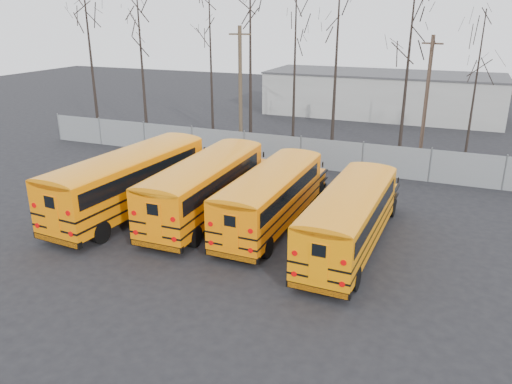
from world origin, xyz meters
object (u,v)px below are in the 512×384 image
at_px(utility_pole_left, 240,87).
at_px(utility_pole_right, 426,97).
at_px(bus_b, 207,182).
at_px(bus_c, 272,192).
at_px(bus_a, 132,176).
at_px(bus_d, 351,213).

height_order(utility_pole_left, utility_pole_right, utility_pole_left).
bearing_deg(utility_pole_left, bus_b, -83.51).
xyz_separation_m(bus_c, utility_pole_left, (-7.19, 12.64, 2.83)).
relative_size(bus_b, utility_pole_right, 1.31).
bearing_deg(bus_c, utility_pole_left, 120.70).
bearing_deg(utility_pole_right, bus_a, -106.61).
height_order(bus_c, bus_d, bus_d).
distance_m(bus_b, utility_pole_left, 13.56).
distance_m(bus_a, bus_c, 7.17).
bearing_deg(bus_b, bus_c, 0.94).
distance_m(bus_a, utility_pole_right, 20.54).
distance_m(bus_c, bus_d, 4.10).
distance_m(bus_d, utility_pole_right, 16.56).
bearing_deg(bus_a, bus_c, 12.53).
height_order(bus_a, utility_pole_left, utility_pole_left).
xyz_separation_m(bus_d, utility_pole_right, (1.49, 16.29, 2.56)).
bearing_deg(bus_d, utility_pole_left, 130.81).
xyz_separation_m(bus_c, bus_d, (3.93, -1.17, 0.00)).
bearing_deg(utility_pole_right, bus_b, -98.80).
relative_size(utility_pole_left, utility_pole_right, 1.06).
xyz_separation_m(bus_c, utility_pole_right, (5.42, 15.12, 2.56)).
bearing_deg(bus_b, utility_pole_right, 59.41).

